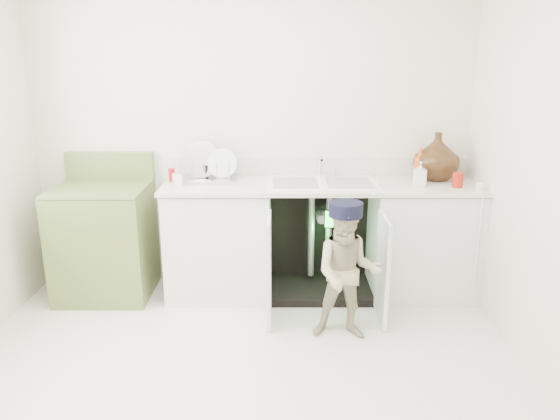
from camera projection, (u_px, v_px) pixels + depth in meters
name	position (u px, v px, depth m)	size (l,w,h in m)	color
ground	(242.00, 375.00, 3.29)	(3.50, 3.50, 0.00)	beige
room_shell	(238.00, 172.00, 2.94)	(6.00, 5.50, 1.26)	silver
counter_run	(326.00, 234.00, 4.32)	(2.44, 1.02, 1.27)	white
avocado_stove	(105.00, 239.00, 4.29)	(0.71, 0.65, 1.10)	olive
repair_worker	(347.00, 271.00, 3.61)	(0.48, 0.59, 0.94)	tan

